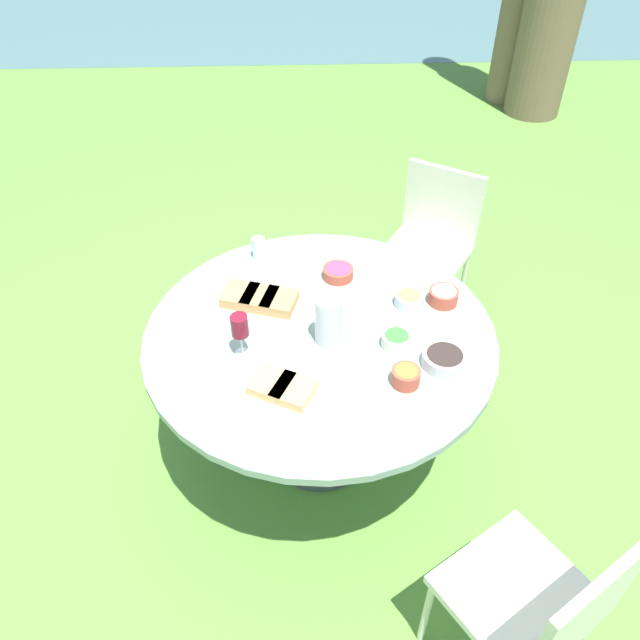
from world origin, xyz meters
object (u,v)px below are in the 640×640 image
dining_table (320,348)px  chair_near_left (542,603)px  chair_near_right (432,236)px  wine_glass (240,327)px  water_pitcher (329,320)px

dining_table → chair_near_left: chair_near_left is taller
chair_near_left → chair_near_right: 2.05m
dining_table → wine_glass: bearing=-158.8°
dining_table → wine_glass: wine_glass is taller
wine_glass → dining_table: bearing=21.2°
chair_near_left → water_pitcher: (-0.62, 0.98, 0.34)m
chair_near_right → water_pitcher: size_ratio=4.30×
dining_table → chair_near_right: (0.67, 1.02, -0.14)m
chair_near_left → dining_table: bearing=122.2°
water_pitcher → wine_glass: 0.35m
chair_near_left → chair_near_right: bearing=89.5°
dining_table → water_pitcher: (0.03, -0.05, 0.20)m
wine_glass → chair_near_right: bearing=49.5°
dining_table → chair_near_left: 1.22m
chair_near_right → wine_glass: size_ratio=4.64×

